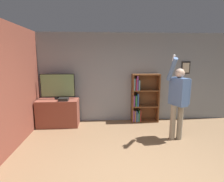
{
  "coord_description": "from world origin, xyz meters",
  "views": [
    {
      "loc": [
        -0.62,
        -2.26,
        1.97
      ],
      "look_at": [
        -0.36,
        2.12,
        1.13
      ],
      "focal_mm": 28.0,
      "sensor_mm": 36.0,
      "label": 1
    }
  ],
  "objects": [
    {
      "name": "wall_back",
      "position": [
        0.01,
        3.08,
        1.35
      ],
      "size": [
        7.02,
        0.09,
        2.7
      ],
      "color": "gray",
      "rests_on": "ground_plane"
    },
    {
      "name": "wall_side_brick",
      "position": [
        -2.54,
        1.53,
        1.35
      ],
      "size": [
        0.06,
        4.65,
        2.7
      ],
      "color": "brown",
      "rests_on": "ground_plane"
    },
    {
      "name": "person",
      "position": [
        1.17,
        1.64,
        1.05
      ],
      "size": [
        0.57,
        0.57,
        2.03
      ],
      "rotation": [
        0.0,
        0.0,
        -1.21
      ],
      "color": "gray",
      "rests_on": "ground_plane"
    },
    {
      "name": "game_console",
      "position": [
        -1.7,
        2.58,
        0.82
      ],
      "size": [
        0.27,
        0.21,
        0.08
      ],
      "color": "black",
      "rests_on": "tv_ledge"
    },
    {
      "name": "tv_ledge",
      "position": [
        -1.9,
        2.71,
        0.39
      ],
      "size": [
        1.16,
        0.56,
        0.78
      ],
      "color": "brown",
      "rests_on": "ground_plane"
    },
    {
      "name": "television",
      "position": [
        -1.9,
        2.81,
        1.16
      ],
      "size": [
        0.98,
        0.22,
        0.74
      ],
      "color": "black",
      "rests_on": "tv_ledge"
    },
    {
      "name": "bookshelf",
      "position": [
        0.61,
        2.9,
        0.72
      ],
      "size": [
        0.83,
        0.28,
        1.49
      ],
      "color": "brown",
      "rests_on": "ground_plane"
    }
  ]
}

